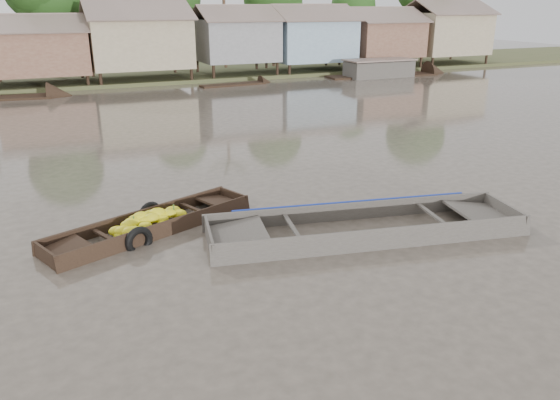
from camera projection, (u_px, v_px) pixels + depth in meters
name	position (u px, v px, depth m)	size (l,w,h in m)	color
ground	(279.00, 260.00, 11.56)	(120.00, 120.00, 0.00)	#494138
riverbank	(139.00, 34.00, 39.09)	(120.00, 12.47, 10.22)	#384723
banana_boat	(149.00, 226.00, 13.02)	(5.34, 3.11, 0.73)	black
viewer_boat	(366.00, 231.00, 12.92)	(7.74, 3.36, 0.60)	#3F3A35
distant_boats	(278.00, 79.00, 37.33)	(43.46, 2.81, 1.38)	black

